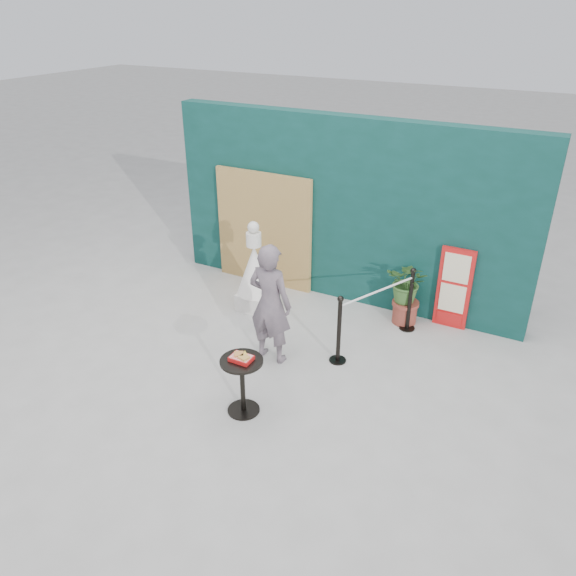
{
  "coord_description": "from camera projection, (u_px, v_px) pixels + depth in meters",
  "views": [
    {
      "loc": [
        3.21,
        -4.84,
        4.54
      ],
      "look_at": [
        0.0,
        1.2,
        1.0
      ],
      "focal_mm": 35.0,
      "sensor_mm": 36.0,
      "label": 1
    }
  ],
  "objects": [
    {
      "name": "cafe_table",
      "position": [
        242.0,
        378.0,
        6.72
      ],
      "size": [
        0.52,
        0.52,
        0.75
      ],
      "color": "black",
      "rests_on": "ground"
    },
    {
      "name": "woman",
      "position": [
        270.0,
        304.0,
        7.58
      ],
      "size": [
        0.65,
        0.43,
        1.74
      ],
      "primitive_type": "imported",
      "rotation": [
        0.0,
        0.0,
        3.11
      ],
      "color": "slate",
      "rests_on": "ground"
    },
    {
      "name": "ground",
      "position": [
        244.0,
        395.0,
        7.22
      ],
      "size": [
        60.0,
        60.0,
        0.0
      ],
      "primitive_type": "plane",
      "color": "#ADAAA5",
      "rests_on": "ground"
    },
    {
      "name": "statue",
      "position": [
        255.0,
        274.0,
        8.98
      ],
      "size": [
        0.59,
        0.59,
        1.5
      ],
      "color": "silver",
      "rests_on": "ground"
    },
    {
      "name": "back_wall",
      "position": [
        345.0,
        211.0,
        9.0
      ],
      "size": [
        6.0,
        0.3,
        3.0
      ],
      "primitive_type": "cube",
      "color": "#0B322C",
      "rests_on": "ground"
    },
    {
      "name": "planter",
      "position": [
        407.0,
        288.0,
        8.56
      ],
      "size": [
        0.62,
        0.53,
        1.05
      ],
      "color": "brown",
      "rests_on": "ground"
    },
    {
      "name": "menu_board",
      "position": [
        454.0,
        289.0,
        8.44
      ],
      "size": [
        0.5,
        0.07,
        1.3
      ],
      "color": "red",
      "rests_on": "ground"
    },
    {
      "name": "bamboo_fence",
      "position": [
        264.0,
        229.0,
        9.65
      ],
      "size": [
        1.8,
        0.08,
        2.0
      ],
      "primitive_type": "cube",
      "color": "tan",
      "rests_on": "ground"
    },
    {
      "name": "stanchion_barrier",
      "position": [
        376.0,
        315.0,
        8.05
      ],
      "size": [
        0.84,
        1.54,
        1.03
      ],
      "color": "black",
      "rests_on": "ground"
    },
    {
      "name": "food_basket",
      "position": [
        242.0,
        358.0,
        6.58
      ],
      "size": [
        0.26,
        0.19,
        0.11
      ],
      "color": "red",
      "rests_on": "cafe_table"
    }
  ]
}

